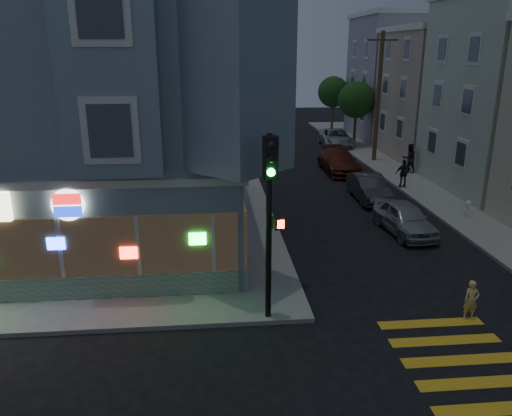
{
  "coord_description": "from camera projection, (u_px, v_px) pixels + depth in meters",
  "views": [
    {
      "loc": [
        -0.02,
        -11.15,
        7.94
      ],
      "look_at": [
        1.65,
        6.69,
        2.22
      ],
      "focal_mm": 35.0,
      "sensor_mm": 36.0,
      "label": 1
    }
  ],
  "objects": [
    {
      "name": "traffic_signal",
      "position": [
        270.0,
        199.0,
        13.99
      ],
      "size": [
        0.69,
        0.63,
        5.6
      ],
      "rotation": [
        0.0,
        0.0,
        0.25
      ],
      "color": "black",
      "rests_on": "sidewalk_nw"
    },
    {
      "name": "running_child",
      "position": [
        471.0,
        300.0,
        15.2
      ],
      "size": [
        0.48,
        0.33,
        1.27
      ],
      "primitive_type": "imported",
      "rotation": [
        0.0,
        0.0,
        -0.05
      ],
      "color": "#E6CB75",
      "rests_on": "ground"
    },
    {
      "name": "corner_building",
      "position": [
        67.0,
        102.0,
        21.11
      ],
      "size": [
        14.6,
        14.6,
        11.4
      ],
      "color": "gray",
      "rests_on": "sidewalk_nw"
    },
    {
      "name": "utility_pole",
      "position": [
        378.0,
        96.0,
        35.36
      ],
      "size": [
        2.2,
        0.3,
        9.0
      ],
      "color": "#4C3826",
      "rests_on": "sidewalk_ne"
    },
    {
      "name": "row_house_d",
      "position": [
        423.0,
        78.0,
        45.33
      ],
      "size": [
        12.0,
        8.6,
        10.5
      ],
      "primitive_type": "cube",
      "color": "#9692A0",
      "rests_on": "sidewalk_ne"
    },
    {
      "name": "parked_car_d",
      "position": [
        336.0,
        138.0,
        42.39
      ],
      "size": [
        2.85,
        5.47,
        1.47
      ],
      "primitive_type": "imported",
      "rotation": [
        0.0,
        0.0,
        -0.08
      ],
      "color": "#ACB1B7",
      "rests_on": "ground"
    },
    {
      "name": "pedestrian_a",
      "position": [
        409.0,
        158.0,
        32.75
      ],
      "size": [
        0.99,
        0.81,
        1.91
      ],
      "primitive_type": "imported",
      "rotation": [
        0.0,
        0.0,
        3.23
      ],
      "color": "black",
      "rests_on": "sidewalk_ne"
    },
    {
      "name": "parked_car_c",
      "position": [
        339.0,
        161.0,
        33.54
      ],
      "size": [
        2.12,
        5.17,
        1.5
      ],
      "primitive_type": "imported",
      "rotation": [
        0.0,
        0.0,
        0.0
      ],
      "color": "#5F2015",
      "rests_on": "ground"
    },
    {
      "name": "row_house_c",
      "position": [
        472.0,
        96.0,
        37.02
      ],
      "size": [
        12.0,
        8.6,
        9.0
      ],
      "primitive_type": "cube",
      "color": "tan",
      "rests_on": "sidewalk_ne"
    },
    {
      "name": "parked_car_b",
      "position": [
        369.0,
        188.0,
        27.3
      ],
      "size": [
        1.52,
        4.26,
        1.4
      ],
      "primitive_type": "imported",
      "rotation": [
        0.0,
        0.0,
        -0.01
      ],
      "color": "#383A3D",
      "rests_on": "ground"
    },
    {
      "name": "street_tree_far",
      "position": [
        333.0,
        92.0,
        48.92
      ],
      "size": [
        3.0,
        3.0,
        5.3
      ],
      "color": "#4C3826",
      "rests_on": "sidewalk_ne"
    },
    {
      "name": "parked_car_a",
      "position": [
        405.0,
        218.0,
        22.37
      ],
      "size": [
        1.98,
        4.25,
        1.41
      ],
      "primitive_type": "imported",
      "rotation": [
        0.0,
        0.0,
        0.08
      ],
      "color": "#A5A7AD",
      "rests_on": "ground"
    },
    {
      "name": "sidewalk_nw",
      "position": [
        10.0,
        172.0,
        33.59
      ],
      "size": [
        33.0,
        42.0,
        0.15
      ],
      "primitive_type": "cube",
      "color": "gray",
      "rests_on": "ground"
    },
    {
      "name": "fire_hydrant",
      "position": [
        468.0,
        209.0,
        24.08
      ],
      "size": [
        0.49,
        0.28,
        0.84
      ],
      "color": "white",
      "rests_on": "sidewalk_ne"
    },
    {
      "name": "street_tree_near",
      "position": [
        356.0,
        100.0,
        41.33
      ],
      "size": [
        3.0,
        3.0,
        5.3
      ],
      "color": "#4C3826",
      "rests_on": "sidewalk_ne"
    },
    {
      "name": "pedestrian_b",
      "position": [
        404.0,
        173.0,
        29.32
      ],
      "size": [
        1.0,
        0.49,
        1.65
      ],
      "primitive_type": "imported",
      "rotation": [
        0.0,
        0.0,
        3.05
      ],
      "color": "black",
      "rests_on": "sidewalk_ne"
    },
    {
      "name": "ground",
      "position": [
        217.0,
        369.0,
        12.99
      ],
      "size": [
        120.0,
        120.0,
        0.0
      ],
      "primitive_type": "plane",
      "color": "black",
      "rests_on": "ground"
    }
  ]
}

